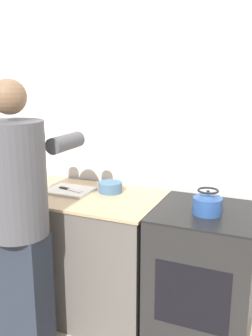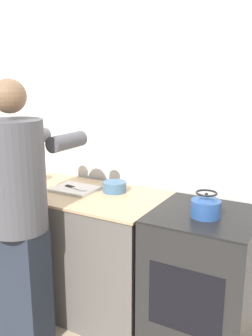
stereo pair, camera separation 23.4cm
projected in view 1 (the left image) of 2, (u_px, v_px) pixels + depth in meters
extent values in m
cube|color=silver|center=(126.00, 132.00, 2.82)|extent=(8.00, 0.05, 2.60)
cube|color=#5B5651|center=(66.00, 250.00, 2.81)|extent=(1.39, 0.65, 0.88)
cube|color=tan|center=(64.00, 193.00, 2.70)|extent=(1.41, 0.67, 0.02)
cube|color=black|center=(203.00, 278.00, 2.40)|extent=(0.62, 0.63, 0.90)
cube|color=black|center=(206.00, 211.00, 2.29)|extent=(0.62, 0.63, 0.01)
cube|color=black|center=(192.00, 297.00, 2.12)|extent=(0.43, 0.01, 0.40)
cube|color=#232A37|center=(23.00, 294.00, 2.31)|extent=(0.32, 0.20, 0.80)
cylinder|color=#4C4C51|center=(15.00, 179.00, 2.14)|extent=(0.36, 0.36, 0.67)
sphere|color=brown|center=(9.00, 97.00, 2.03)|extent=(0.19, 0.19, 0.19)
cylinder|color=#4C4C51|center=(25.00, 139.00, 2.43)|extent=(0.10, 0.30, 0.10)
cylinder|color=#4C4C51|center=(66.00, 143.00, 2.31)|extent=(0.10, 0.30, 0.10)
cube|color=silver|center=(70.00, 190.00, 2.70)|extent=(0.31, 0.25, 0.02)
cube|color=silver|center=(75.00, 190.00, 2.66)|extent=(0.13, 0.06, 0.01)
cube|color=black|center=(64.00, 188.00, 2.71)|extent=(0.08, 0.04, 0.01)
cylinder|color=#284C8C|center=(207.00, 206.00, 2.23)|extent=(0.18, 0.18, 0.10)
cone|color=#284C8C|center=(208.00, 196.00, 2.21)|extent=(0.14, 0.14, 0.03)
sphere|color=black|center=(208.00, 192.00, 2.21)|extent=(0.02, 0.02, 0.02)
torus|color=black|center=(208.00, 191.00, 2.21)|extent=(0.13, 0.13, 0.01)
cylinder|color=#426684|center=(110.00, 187.00, 2.68)|extent=(0.17, 0.17, 0.07)
cylinder|color=#756047|center=(20.00, 178.00, 2.84)|extent=(0.15, 0.15, 0.12)
cylinder|color=#28231E|center=(19.00, 169.00, 2.82)|extent=(0.16, 0.16, 0.01)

